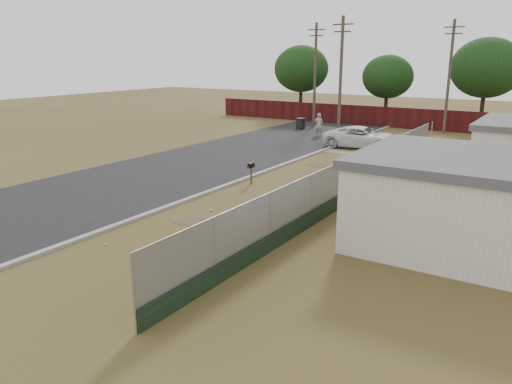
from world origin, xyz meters
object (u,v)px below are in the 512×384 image
Objects in this scene: fire_hydrant at (190,269)px; pedestrian at (319,125)px; trash_bin at (300,124)px; pickup_truck at (363,137)px; mailbox at (251,167)px.

pedestrian is (-8.48, 26.22, 0.55)m from fire_hydrant.
pedestrian is 3.90m from trash_bin.
trash_bin is at bearing -61.72° from pedestrian.
pedestrian reaches higher than pickup_truck.
fire_hydrant is at bearing 86.85° from pedestrian.
mailbox is 0.61× the size of pedestrian.
mailbox is 0.21× the size of pickup_truck.
fire_hydrant is 0.42× the size of pedestrian.
trash_bin is (-6.86, 18.49, -0.37)m from mailbox.
fire_hydrant is at bearing -177.43° from pickup_truck.
mailbox is at bearing 169.30° from pickup_truck.
trash_bin is (-7.85, 5.76, -0.23)m from pickup_truck.
trash_bin is at bearing 47.46° from pickup_truck.
pedestrian is at bearing 107.93° from fire_hydrant.
pedestrian is at bearing 50.34° from pickup_truck.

